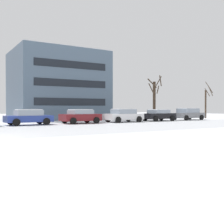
% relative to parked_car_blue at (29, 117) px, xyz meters
% --- Properties ---
extents(parked_car_blue, '(4.17, 2.19, 1.41)m').
position_rel_parked_car_blue_xyz_m(parked_car_blue, '(0.00, 0.00, 0.00)').
color(parked_car_blue, '#283D93').
rests_on(parked_car_blue, ground).
extents(parked_car_maroon, '(3.96, 2.30, 1.40)m').
position_rel_parked_car_blue_xyz_m(parked_car_maroon, '(5.04, -0.16, 0.00)').
color(parked_car_maroon, maroon).
rests_on(parked_car_maroon, ground).
extents(parked_car_white, '(4.34, 2.29, 1.44)m').
position_rel_parked_car_blue_xyz_m(parked_car_white, '(10.07, -0.28, 0.02)').
color(parked_car_white, white).
rests_on(parked_car_white, ground).
extents(parked_car_black, '(4.13, 2.21, 1.37)m').
position_rel_parked_car_blue_xyz_m(parked_car_black, '(15.11, -0.20, -0.01)').
color(parked_car_black, black).
rests_on(parked_car_black, ground).
extents(parked_car_gray, '(4.48, 2.32, 1.51)m').
position_rel_parked_car_blue_xyz_m(parked_car_gray, '(20.15, -0.03, 0.04)').
color(parked_car_gray, slate).
rests_on(parked_car_gray, ground).
extents(tree_far_right, '(2.15, 1.82, 5.78)m').
position_rel_parked_car_blue_xyz_m(tree_far_right, '(17.47, 3.38, 2.16)').
color(tree_far_right, '#423326').
rests_on(tree_far_right, ground).
extents(tree_far_left, '(1.80, 1.13, 5.39)m').
position_rel_parked_car_blue_xyz_m(tree_far_left, '(27.08, 2.91, 1.69)').
color(tree_far_left, '#423326').
rests_on(tree_far_left, ground).
extents(building_far_right, '(11.72, 10.13, 9.21)m').
position_rel_parked_car_blue_xyz_m(building_far_right, '(6.92, 11.39, 3.88)').
color(building_far_right, slate).
rests_on(building_far_right, ground).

